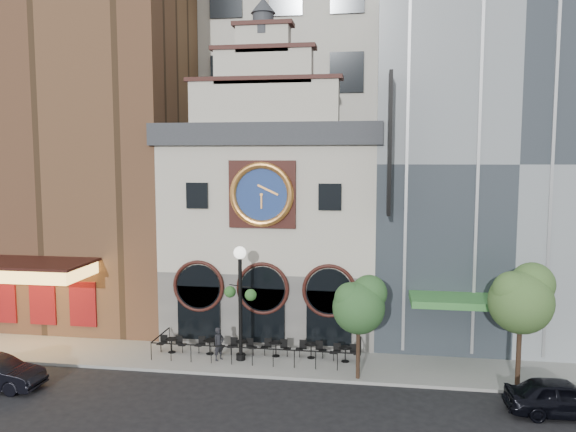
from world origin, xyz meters
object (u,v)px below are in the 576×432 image
(bistro_1, at_px, (210,346))
(tree_right, at_px, (522,297))
(bistro_3, at_px, (276,348))
(bistro_5, at_px, (345,353))
(lamppost, at_px, (240,290))
(tree_left, at_px, (360,303))
(car_right, at_px, (562,397))
(bistro_4, at_px, (311,349))
(bistro_0, at_px, (172,344))
(pedestrian, at_px, (219,344))
(bistro_2, at_px, (242,347))

(bistro_1, height_order, tree_right, tree_right)
(bistro_3, bearing_deg, bistro_5, -3.70)
(bistro_5, bearing_deg, lamppost, -174.21)
(bistro_5, relative_size, tree_left, 0.32)
(car_right, bearing_deg, tree_right, 21.84)
(car_right, bearing_deg, bistro_4, 63.69)
(tree_left, bearing_deg, bistro_1, 165.37)
(bistro_0, bearing_deg, car_right, -13.26)
(bistro_3, distance_m, lamppost, 3.69)
(bistro_1, height_order, car_right, car_right)
(pedestrian, distance_m, lamppost, 3.01)
(lamppost, bearing_deg, bistro_2, 119.59)
(bistro_4, distance_m, pedestrian, 4.76)
(bistro_4, bearing_deg, bistro_0, -177.70)
(car_right, relative_size, pedestrian, 2.64)
(bistro_0, relative_size, pedestrian, 0.93)
(bistro_2, bearing_deg, tree_right, -8.79)
(bistro_3, distance_m, tree_right, 12.31)
(bistro_1, bearing_deg, bistro_5, -0.32)
(bistro_1, distance_m, lamppost, 3.71)
(bistro_5, xyz_separation_m, pedestrian, (-6.42, -0.73, 0.38))
(bistro_3, bearing_deg, pedestrian, -160.99)
(bistro_3, relative_size, bistro_4, 1.00)
(pedestrian, bearing_deg, bistro_0, 106.25)
(car_right, bearing_deg, bistro_3, 66.89)
(car_right, distance_m, pedestrian, 15.87)
(bistro_3, height_order, tree_right, tree_right)
(bistro_1, distance_m, car_right, 16.75)
(bistro_1, bearing_deg, car_right, -15.13)
(bistro_3, height_order, pedestrian, pedestrian)
(tree_right, bearing_deg, tree_left, -179.48)
(lamppost, xyz_separation_m, tree_right, (13.24, -1.41, 0.51))
(bistro_3, bearing_deg, bistro_1, -176.84)
(bistro_2, distance_m, bistro_3, 1.79)
(bistro_1, relative_size, tree_right, 0.28)
(car_right, bearing_deg, bistro_1, 71.60)
(bistro_1, height_order, lamppost, lamppost)
(bistro_2, xyz_separation_m, tree_left, (6.14, -2.13, 3.12))
(bistro_0, height_order, tree_right, tree_right)
(bistro_1, distance_m, pedestrian, 1.12)
(bistro_1, xyz_separation_m, bistro_4, (5.36, 0.23, 0.00))
(bistro_0, distance_m, bistro_1, 2.08)
(bistro_0, distance_m, tree_right, 17.63)
(pedestrian, height_order, tree_right, tree_right)
(bistro_2, bearing_deg, lamppost, -82.53)
(bistro_1, distance_m, tree_right, 15.63)
(bistro_0, bearing_deg, bistro_5, 0.21)
(lamppost, height_order, tree_left, lamppost)
(bistro_2, xyz_separation_m, tree_right, (13.32, -2.06, 3.69))
(car_right, height_order, lamppost, lamppost)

